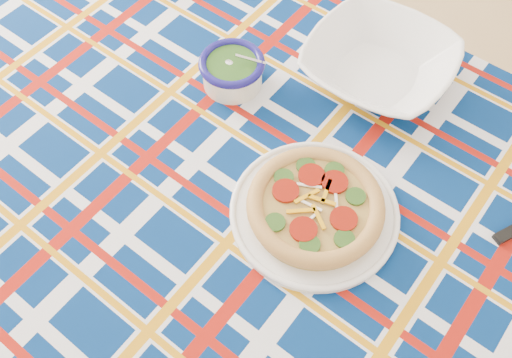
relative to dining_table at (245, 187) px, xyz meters
The scene contains 6 objects.
floor 1.00m from the dining_table, 146.60° to the left, with size 4.00×4.00×0.00m, color #A48354.
dining_table is the anchor object (origin of this frame).
tablecloth 0.03m from the dining_table, 90.00° to the left, with size 1.74×1.10×0.11m, color navy, non-canonical shape.
main_focaccia_plate 0.20m from the dining_table, ahead, with size 0.32×0.32×0.06m, color #B28A3F, non-canonical shape.
pesto_bowl 0.25m from the dining_table, 128.95° to the left, with size 0.14×0.14×0.08m, color #1B3F11, non-canonical shape.
serving_bowl 0.38m from the dining_table, 71.15° to the left, with size 0.31×0.31×0.08m, color white.
Camera 1 is at (0.92, -0.89, 1.73)m, focal length 40.00 mm.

